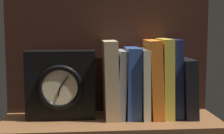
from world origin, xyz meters
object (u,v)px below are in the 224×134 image
book_blue_modern (132,82)px  book_orange_pandolfini (153,79)px  book_gray_chess (121,84)px  book_yellow_seinlanguage (165,78)px  book_tan_shortstories (110,79)px  book_black_skeptic (185,87)px  framed_clock (61,85)px  book_cream_twain (143,83)px  book_navy_bierce (175,78)px

book_blue_modern → book_orange_pandolfini: size_ratio=0.90×
book_gray_chess → book_yellow_seinlanguage: size_ratio=0.86×
book_tan_shortstories → book_orange_pandolfini: book_orange_pandolfini is taller
book_gray_chess → book_black_skeptic: 20.42cm
book_blue_modern → book_black_skeptic: book_blue_modern is taller
book_blue_modern → book_black_skeptic: (16.82, 0.00, -1.77)cm
book_blue_modern → framed_clock: bearing=-178.7°
book_orange_pandolfini → book_yellow_seinlanguage: 3.60cm
book_blue_modern → book_yellow_seinlanguage: 10.23cm
book_gray_chess → book_cream_twain: 7.00cm
book_tan_shortstories → book_cream_twain: (10.48, 0.00, -1.23)cm
book_cream_twain → framed_clock: bearing=-178.9°
book_blue_modern → book_orange_pandolfini: bearing=0.0°
book_yellow_seinlanguage → book_orange_pandolfini: bearing=180.0°
book_tan_shortstories → book_orange_pandolfini: bearing=0.0°
book_gray_chess → book_orange_pandolfini: 10.22cm
book_gray_chess → framed_clock: 18.37cm
book_gray_chess → book_orange_pandolfini: size_ratio=0.87×
book_orange_pandolfini → book_yellow_seinlanguage: book_yellow_seinlanguage is taller
book_black_skeptic → book_navy_bierce: bearing=-180.0°
book_yellow_seinlanguage → book_cream_twain: bearing=180.0°
book_blue_modern → book_black_skeptic: size_ratio=1.20×
book_navy_bierce → book_blue_modern: bearing=180.0°
book_orange_pandolfini → framed_clock: book_orange_pandolfini is taller
book_cream_twain → book_navy_bierce: size_ratio=0.88×
book_gray_chess → book_blue_modern: book_blue_modern is taller
book_orange_pandolfini → book_black_skeptic: bearing=0.0°
book_cream_twain → book_navy_bierce: 9.94cm
book_black_skeptic → framed_clock: 38.77cm
book_cream_twain → book_gray_chess: bearing=180.0°
book_navy_bierce → framed_clock: book_navy_bierce is taller
book_tan_shortstories → book_black_skeptic: size_ratio=1.31×
book_orange_pandolfini → book_navy_bierce: size_ratio=0.99×
book_blue_modern → book_yellow_seinlanguage: size_ratio=0.89×
book_orange_pandolfini → framed_clock: bearing=-179.0°
book_black_skeptic → book_yellow_seinlanguage: bearing=180.0°
book_blue_modern → book_navy_bierce: book_navy_bierce is taller
book_blue_modern → book_cream_twain: 3.45cm
book_yellow_seinlanguage → book_black_skeptic: book_yellow_seinlanguage is taller
book_navy_bierce → framed_clock: 35.25cm
book_gray_chess → book_cream_twain: bearing=0.0°
book_tan_shortstories → book_gray_chess: (3.48, 0.00, -1.44)cm
book_tan_shortstories → book_black_skeptic: book_tan_shortstories is taller
book_blue_modern → book_orange_pandolfini: book_orange_pandolfini is taller
book_gray_chess → book_navy_bierce: size_ratio=0.87×
book_orange_pandolfini → book_cream_twain: bearing=180.0°
book_cream_twain → book_navy_bierce: bearing=-0.0°
book_navy_bierce → book_gray_chess: bearing=180.0°
book_cream_twain → framed_clock: size_ratio=1.02×
framed_clock → book_gray_chess: bearing=1.5°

